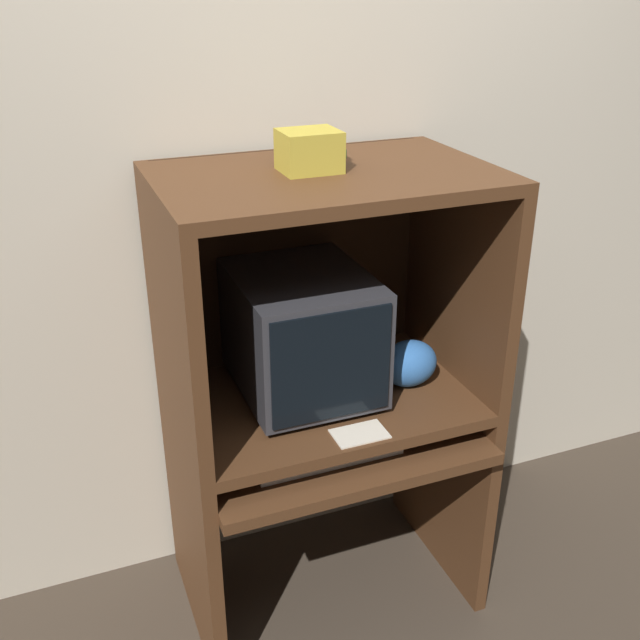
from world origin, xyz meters
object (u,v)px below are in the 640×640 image
(snack_bag, at_px, (409,363))
(book_stack, at_px, (313,149))
(crt_monitor, at_px, (303,333))
(keyboard, at_px, (325,452))
(mouse, at_px, (415,433))
(storage_box, at_px, (309,151))

(snack_bag, distance_m, book_stack, 0.72)
(crt_monitor, xyz_separation_m, keyboard, (-0.01, -0.21, -0.28))
(mouse, distance_m, storage_box, 0.89)
(mouse, height_order, snack_bag, snack_bag)
(crt_monitor, distance_m, storage_box, 0.55)
(mouse, height_order, book_stack, book_stack)
(snack_bag, bearing_deg, mouse, -107.45)
(storage_box, bearing_deg, crt_monitor, 120.44)
(crt_monitor, relative_size, keyboard, 1.08)
(keyboard, distance_m, snack_bag, 0.39)
(keyboard, height_order, mouse, mouse)
(crt_monitor, height_order, book_stack, book_stack)
(mouse, xyz_separation_m, storage_box, (-0.26, 0.20, 0.82))
(storage_box, bearing_deg, mouse, -37.96)
(crt_monitor, height_order, snack_bag, crt_monitor)
(crt_monitor, relative_size, snack_bag, 2.60)
(mouse, distance_m, book_stack, 0.89)
(storage_box, bearing_deg, book_stack, 61.82)
(snack_bag, xyz_separation_m, book_stack, (-0.27, 0.12, 0.66))
(crt_monitor, bearing_deg, snack_bag, -15.14)
(keyboard, xyz_separation_m, snack_bag, (0.33, 0.13, 0.16))
(book_stack, bearing_deg, storage_box, -118.18)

